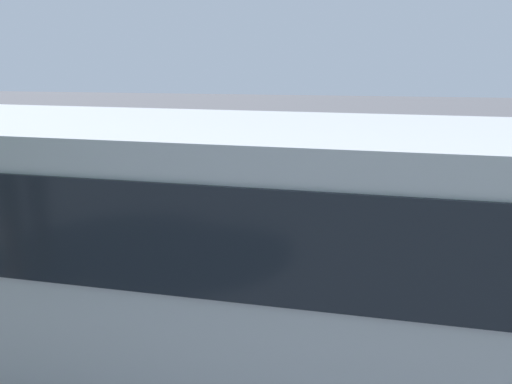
{
  "coord_description": "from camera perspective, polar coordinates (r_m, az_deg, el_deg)",
  "views": [
    {
      "loc": [
        0.08,
        10.61,
        3.96
      ],
      "look_at": [
        1.82,
        0.13,
        1.1
      ],
      "focal_mm": 36.43,
      "sensor_mm": 36.0,
      "label": 1
    }
  ],
  "objects": [
    {
      "name": "tour_bus",
      "position": [
        5.74,
        1.73,
        -8.7
      ],
      "size": [
        10.35,
        3.13,
        3.25
      ],
      "color": "#B7BABF",
      "rests_on": "ground_plane"
    },
    {
      "name": "stunt_motorcycle",
      "position": [
        14.41,
        -7.77,
        3.05
      ],
      "size": [
        2.04,
        0.59,
        1.65
      ],
      "color": "black",
      "rests_on": "ground_plane"
    },
    {
      "name": "bay_line_e",
      "position": [
        12.93,
        -15.72,
        -3.33
      ],
      "size": [
        0.3,
        4.62,
        0.01
      ],
      "color": "white",
      "rests_on": "ground_plane"
    },
    {
      "name": "ground_plane",
      "position": [
        11.32,
        9.28,
        -5.6
      ],
      "size": [
        80.0,
        80.0,
        0.0
      ],
      "primitive_type": "plane",
      "color": "#4C4C51"
    },
    {
      "name": "spectator_centre",
      "position": [
        8.68,
        -2.47,
        -4.43
      ],
      "size": [
        0.58,
        0.36,
        1.78
      ],
      "color": "#473823",
      "rests_on": "ground_plane"
    },
    {
      "name": "bay_line_b",
      "position": [
        12.04,
        21.45,
        -5.2
      ],
      "size": [
        0.28,
        4.21,
        0.01
      ],
      "color": "white",
      "rests_on": "ground_plane"
    },
    {
      "name": "parked_motorcycle_silver",
      "position": [
        8.65,
        26.21,
        -10.28
      ],
      "size": [
        2.05,
        0.58,
        0.99
      ],
      "color": "black",
      "rests_on": "ground_plane"
    },
    {
      "name": "spectator_far_left",
      "position": [
        8.57,
        12.62,
        -5.44
      ],
      "size": [
        0.58,
        0.37,
        1.7
      ],
      "color": "black",
      "rests_on": "ground_plane"
    },
    {
      "name": "bay_line_c",
      "position": [
        11.75,
        8.63,
        -4.78
      ],
      "size": [
        0.29,
        4.29,
        0.01
      ],
      "color": "white",
      "rests_on": "ground_plane"
    },
    {
      "name": "traffic_cone",
      "position": [
        13.49,
        -1.16,
        -0.65
      ],
      "size": [
        0.34,
        0.34,
        0.63
      ],
      "color": "orange",
      "rests_on": "ground_plane"
    },
    {
      "name": "spectator_left",
      "position": [
        8.63,
        4.05,
        -4.93
      ],
      "size": [
        0.57,
        0.33,
        1.7
      ],
      "color": "black",
      "rests_on": "ground_plane"
    },
    {
      "name": "bay_line_d",
      "position": [
        12.06,
        -4.14,
        -4.11
      ],
      "size": [
        0.29,
        4.43,
        0.01
      ],
      "color": "white",
      "rests_on": "ground_plane"
    }
  ]
}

